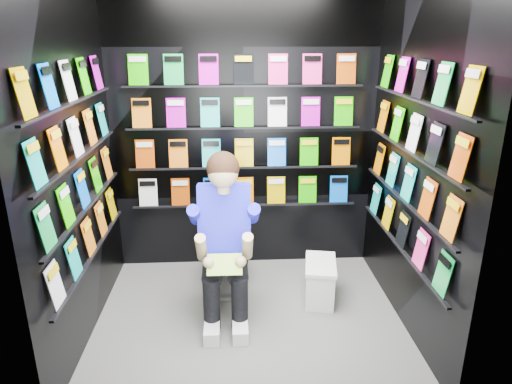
{
  "coord_description": "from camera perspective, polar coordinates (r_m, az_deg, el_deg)",
  "views": [
    {
      "loc": [
        -0.12,
        -3.1,
        2.14
      ],
      "look_at": [
        0.06,
        0.15,
        1.02
      ],
      "focal_mm": 32.0,
      "sensor_mm": 36.0,
      "label": 1
    }
  ],
  "objects": [
    {
      "name": "floor",
      "position": [
        3.77,
        -0.84,
        -15.59
      ],
      "size": [
        2.4,
        2.4,
        0.0
      ],
      "primitive_type": "plane",
      "color": "slate",
      "rests_on": "ground"
    },
    {
      "name": "wall_back",
      "position": [
        4.19,
        -1.52,
        7.44
      ],
      "size": [
        2.4,
        0.04,
        2.6
      ],
      "primitive_type": "cube",
      "color": "black",
      "rests_on": "floor"
    },
    {
      "name": "wall_front",
      "position": [
        2.26,
        0.08,
        -2.77
      ],
      "size": [
        2.4,
        0.04,
        2.6
      ],
      "primitive_type": "cube",
      "color": "black",
      "rests_on": "floor"
    },
    {
      "name": "wall_left",
      "position": [
        3.39,
        -21.73,
        3.28
      ],
      "size": [
        0.04,
        2.0,
        2.6
      ],
      "primitive_type": "cube",
      "color": "black",
      "rests_on": "floor"
    },
    {
      "name": "wall_right",
      "position": [
        3.47,
        19.3,
        3.94
      ],
      "size": [
        0.04,
        2.0,
        2.6
      ],
      "primitive_type": "cube",
      "color": "black",
      "rests_on": "floor"
    },
    {
      "name": "comics_back",
      "position": [
        4.15,
        -1.51,
        7.42
      ],
      "size": [
        2.1,
        0.06,
        1.37
      ],
      "primitive_type": null,
      "color": "orange",
      "rests_on": "wall_back"
    },
    {
      "name": "comics_left",
      "position": [
        3.38,
        -21.26,
        3.38
      ],
      "size": [
        0.06,
        1.7,
        1.37
      ],
      "primitive_type": null,
      "color": "orange",
      "rests_on": "wall_left"
    },
    {
      "name": "comics_right",
      "position": [
        3.46,
        18.84,
        4.02
      ],
      "size": [
        0.06,
        1.7,
        1.37
      ],
      "primitive_type": null,
      "color": "orange",
      "rests_on": "wall_right"
    },
    {
      "name": "toilet",
      "position": [
        4.07,
        -3.79,
        -6.84
      ],
      "size": [
        0.42,
        0.75,
        0.73
      ],
      "primitive_type": "imported",
      "rotation": [
        0.0,
        0.0,
        3.14
      ],
      "color": "white",
      "rests_on": "floor"
    },
    {
      "name": "longbox",
      "position": [
        3.97,
        7.98,
        -11.13
      ],
      "size": [
        0.3,
        0.45,
        0.31
      ],
      "primitive_type": "cube",
      "rotation": [
        0.0,
        0.0,
        -0.17
      ],
      "color": "white",
      "rests_on": "floor"
    },
    {
      "name": "longbox_lid",
      "position": [
        3.89,
        8.1,
        -8.94
      ],
      "size": [
        0.32,
        0.48,
        0.03
      ],
      "primitive_type": "cube",
      "rotation": [
        0.0,
        0.0,
        -0.17
      ],
      "color": "white",
      "rests_on": "longbox"
    },
    {
      "name": "reader",
      "position": [
        3.55,
        -3.97,
        -3.39
      ],
      "size": [
        0.55,
        0.8,
        1.47
      ],
      "primitive_type": null,
      "rotation": [
        0.0,
        0.0,
        -0.0
      ],
      "color": "#0B0ACD",
      "rests_on": "toilet"
    },
    {
      "name": "held_comic",
      "position": [
        3.32,
        -3.94,
        -9.02
      ],
      "size": [
        0.25,
        0.15,
        0.11
      ],
      "primitive_type": "cube",
      "rotation": [
        -0.96,
        0.0,
        -0.0
      ],
      "color": "#189820",
      "rests_on": "reader"
    }
  ]
}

